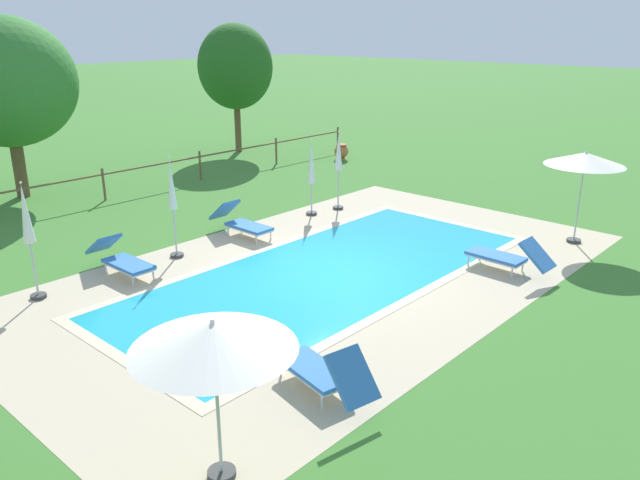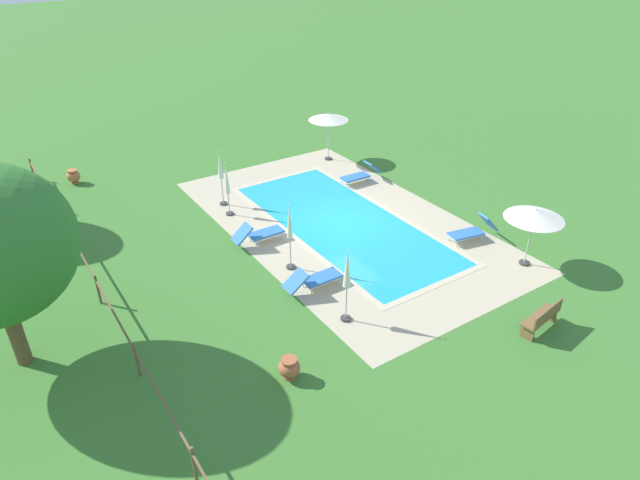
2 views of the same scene
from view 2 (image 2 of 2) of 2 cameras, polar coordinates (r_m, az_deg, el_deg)
ground_plane at (r=22.05m, az=2.36°, el=1.77°), size 160.00×160.00×0.00m
pool_deck_paving at (r=22.05m, az=2.36°, el=1.78°), size 14.36×8.30×0.01m
swimming_pool_water at (r=22.05m, az=2.36°, el=1.78°), size 10.25×4.19×0.01m
pool_coping_rim at (r=22.05m, az=2.36°, el=1.79°), size 10.73×4.67×0.01m
sun_lounger_north_near_steps at (r=20.63m, az=-6.26°, el=0.68°), size 0.61×1.97×0.88m
sun_lounger_north_mid at (r=25.52m, az=4.17°, el=6.74°), size 0.65×1.98×0.88m
sun_lounger_north_far at (r=17.97m, az=-0.60°, el=-4.02°), size 0.61×2.02×0.82m
sun_lounger_north_end at (r=21.45m, az=15.38°, el=0.96°), size 0.96×1.97×0.96m
patio_umbrella_open_foreground at (r=27.43m, az=0.88°, el=12.49°), size 1.94×1.94×2.39m
patio_umbrella_open_by_bench at (r=19.78m, az=21.17°, el=2.46°), size 1.98×1.98×2.17m
patio_umbrella_closed_row_west at (r=22.38m, az=-9.51°, el=5.77°), size 0.32×0.32×2.26m
patio_umbrella_closed_row_mid_west at (r=15.95m, az=2.79°, el=-3.61°), size 0.32×0.32×2.47m
patio_umbrella_closed_row_centre at (r=18.44m, az=-3.13°, el=1.14°), size 0.32×0.32×2.48m
patio_umbrella_closed_row_mid_east at (r=23.22m, az=-10.18°, el=7.08°), size 0.32×0.32×2.40m
wooden_bench_lawn_side at (r=17.43m, az=21.88°, el=-7.38°), size 0.66×1.55×0.87m
terracotta_urn_near_fence at (r=14.81m, az=-3.17°, el=-12.94°), size 0.57×0.57×0.63m
terracotta_urn_by_tree at (r=27.67m, az=-23.98°, el=6.00°), size 0.59×0.59×0.65m
perimeter_fence at (r=18.44m, az=-21.93°, el=-4.28°), size 22.99×0.08×1.05m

